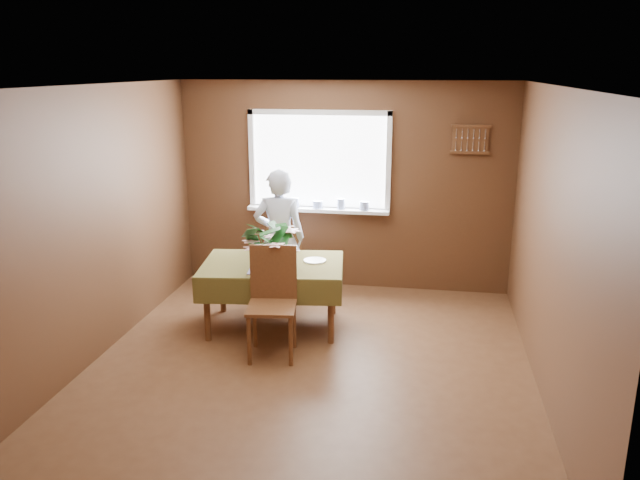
% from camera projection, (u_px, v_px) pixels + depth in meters
% --- Properties ---
extents(floor, '(4.50, 4.50, 0.00)m').
position_uv_depth(floor, '(310.00, 366.00, 5.72)').
color(floor, '#54321C').
rests_on(floor, ground).
extents(ceiling, '(4.50, 4.50, 0.00)m').
position_uv_depth(ceiling, '(308.00, 86.00, 5.04)').
color(ceiling, white).
rests_on(ceiling, wall_back).
extents(wall_back, '(4.00, 0.00, 4.00)m').
position_uv_depth(wall_back, '(344.00, 187.00, 7.51)').
color(wall_back, brown).
rests_on(wall_back, floor).
extents(wall_front, '(4.00, 0.00, 4.00)m').
position_uv_depth(wall_front, '(228.00, 345.00, 3.24)').
color(wall_front, brown).
rests_on(wall_front, floor).
extents(wall_left, '(0.00, 4.50, 4.50)m').
position_uv_depth(wall_left, '(95.00, 225.00, 5.71)').
color(wall_left, brown).
rests_on(wall_left, floor).
extents(wall_right, '(0.00, 4.50, 4.50)m').
position_uv_depth(wall_right, '(551.00, 246.00, 5.05)').
color(wall_right, brown).
rests_on(wall_right, floor).
extents(window_assembly, '(1.72, 0.20, 1.22)m').
position_uv_depth(window_assembly, '(319.00, 178.00, 7.48)').
color(window_assembly, white).
rests_on(window_assembly, wall_back).
extents(spoon_rack, '(0.44, 0.05, 0.33)m').
position_uv_depth(spoon_rack, '(470.00, 139.00, 7.08)').
color(spoon_rack, brown).
rests_on(spoon_rack, wall_back).
extents(dining_table, '(1.55, 1.15, 0.71)m').
position_uv_depth(dining_table, '(273.00, 271.00, 6.43)').
color(dining_table, brown).
rests_on(dining_table, floor).
extents(chair_far, '(0.48, 0.48, 0.91)m').
position_uv_depth(chair_far, '(284.00, 259.00, 7.22)').
color(chair_far, brown).
rests_on(chair_far, floor).
extents(chair_near, '(0.50, 0.50, 1.04)m').
position_uv_depth(chair_near, '(273.00, 297.00, 5.85)').
color(chair_near, brown).
rests_on(chair_near, floor).
extents(seated_woman, '(0.63, 0.47, 1.57)m').
position_uv_depth(seated_woman, '(279.00, 238.00, 7.02)').
color(seated_woman, white).
rests_on(seated_woman, floor).
extents(flower_bouquet, '(0.53, 0.53, 0.45)m').
position_uv_depth(flower_bouquet, '(269.00, 242.00, 6.11)').
color(flower_bouquet, white).
rests_on(flower_bouquet, dining_table).
extents(side_plate, '(0.25, 0.25, 0.01)m').
position_uv_depth(side_plate, '(315.00, 261.00, 6.47)').
color(side_plate, white).
rests_on(side_plate, dining_table).
extents(table_knife, '(0.12, 0.20, 0.00)m').
position_uv_depth(table_knife, '(288.00, 270.00, 6.17)').
color(table_knife, silver).
rests_on(table_knife, dining_table).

